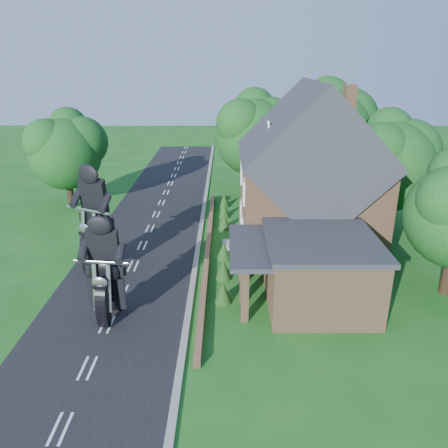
{
  "coord_description": "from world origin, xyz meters",
  "views": [
    {
      "loc": [
        5.43,
        -19.96,
        11.4
      ],
      "look_at": [
        5.33,
        2.62,
        2.8
      ],
      "focal_mm": 35.0,
      "sensor_mm": 36.0,
      "label": 1
    }
  ],
  "objects_px": {
    "motorcycle_lead": "(110,304)",
    "motorcycle_follow": "(100,254)",
    "annex": "(317,269)",
    "house": "(308,181)",
    "garden_wall": "(208,249)"
  },
  "relations": [
    {
      "from": "house",
      "to": "garden_wall",
      "type": "bearing_deg",
      "value": -170.83
    },
    {
      "from": "house",
      "to": "annex",
      "type": "xyz_separation_m",
      "value": [
        -0.62,
        -6.8,
        -2.58
      ]
    },
    {
      "from": "motorcycle_follow",
      "to": "annex",
      "type": "bearing_deg",
      "value": -171.01
    },
    {
      "from": "house",
      "to": "motorcycle_lead",
      "type": "xyz_separation_m",
      "value": [
        -10.43,
        -8.5,
        -3.57
      ]
    },
    {
      "from": "annex",
      "to": "motorcycle_follow",
      "type": "xyz_separation_m",
      "value": [
        -11.62,
        3.45,
        -0.84
      ]
    },
    {
      "from": "house",
      "to": "motorcycle_follow",
      "type": "height_order",
      "value": "house"
    },
    {
      "from": "house",
      "to": "motorcycle_lead",
      "type": "height_order",
      "value": "house"
    },
    {
      "from": "motorcycle_lead",
      "to": "garden_wall",
      "type": "bearing_deg",
      "value": -112.7
    },
    {
      "from": "garden_wall",
      "to": "motorcycle_follow",
      "type": "xyz_separation_m",
      "value": [
        -6.05,
        -2.35,
        0.73
      ]
    },
    {
      "from": "motorcycle_lead",
      "to": "motorcycle_follow",
      "type": "bearing_deg",
      "value": -63.8
    },
    {
      "from": "garden_wall",
      "to": "motorcycle_follow",
      "type": "distance_m",
      "value": 6.53
    },
    {
      "from": "garden_wall",
      "to": "motorcycle_follow",
      "type": "height_order",
      "value": "motorcycle_follow"
    },
    {
      "from": "house",
      "to": "motorcycle_follow",
      "type": "distance_m",
      "value": 13.15
    },
    {
      "from": "annex",
      "to": "house",
      "type": "bearing_deg",
      "value": 84.76
    },
    {
      "from": "annex",
      "to": "motorcycle_follow",
      "type": "relative_size",
      "value": 3.54
    }
  ]
}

